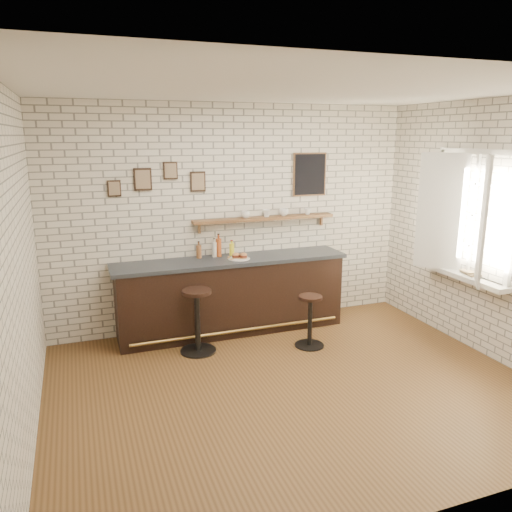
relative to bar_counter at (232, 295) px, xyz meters
The scene contains 21 objects.
ground 1.78m from the bar_counter, 85.06° to the right, with size 5.00×5.00×0.00m, color brown.
bar_counter is the anchor object (origin of this frame).
sandwich_plate 0.52m from the bar_counter, 35.65° to the right, with size 0.28×0.28×0.01m, color white.
ciabatta_sandwich 0.56m from the bar_counter, 32.97° to the right, with size 0.21×0.15×0.07m.
potato_chips 0.53m from the bar_counter, 43.98° to the right, with size 0.25×0.19×0.00m.
bitters_bottle_brown 0.73m from the bar_counter, 156.95° to the left, with size 0.07×0.07×0.23m.
bitters_bottle_white 0.66m from the bar_counter, 137.50° to the left, with size 0.07×0.07×0.25m.
bitters_bottle_amber 0.66m from the bar_counter, 125.99° to the left, with size 0.07×0.07×0.31m.
condiment_bottle_yellow 0.62m from the bar_counter, 69.97° to the left, with size 0.07×0.07×0.21m.
bar_stool_left 0.78m from the bar_counter, 139.75° to the right, with size 0.46×0.46×0.79m.
bar_stool_right 1.13m from the bar_counter, 46.86° to the right, with size 0.37×0.37×0.66m.
wall_shelf 1.13m from the bar_counter, 20.33° to the left, with size 2.00×0.18×0.18m.
shelf_cup_a 1.09m from the bar_counter, 36.59° to the left, with size 0.12×0.12×0.10m, color white.
shelf_cup_b 1.21m from the bar_counter, 19.32° to the left, with size 0.11×0.11×0.10m, color white.
shelf_cup_c 1.35m from the bar_counter, 13.68° to the left, with size 0.13×0.13×0.10m, color white.
shelf_cup_d 1.59m from the bar_counter, ahead, with size 0.09×0.09×0.09m, color white.
back_wall_decor 1.61m from the bar_counter, 36.96° to the left, with size 2.96×0.02×0.56m.
window_sill 2.93m from the bar_counter, 28.78° to the right, with size 0.20×1.35×0.06m.
casement_window 3.09m from the bar_counter, 29.19° to the right, with size 0.40×1.30×1.56m.
book_lower 2.95m from the bar_counter, 29.95° to the right, with size 0.19×0.25×0.02m, color tan.
book_upper 2.94m from the bar_counter, 29.47° to the right, with size 0.15×0.20×0.02m, color tan.
Camera 1 is at (-2.02, -4.37, 2.59)m, focal length 35.00 mm.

